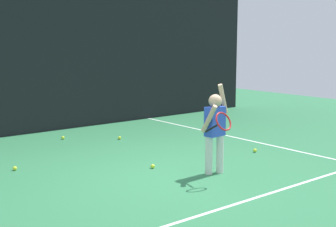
% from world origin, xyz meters
% --- Properties ---
extents(ground_plane, '(20.00, 20.00, 0.00)m').
position_xyz_m(ground_plane, '(0.00, 0.00, 0.00)').
color(ground_plane, '#2D7247').
extents(court_line_baseline, '(9.00, 0.05, 0.00)m').
position_xyz_m(court_line_baseline, '(0.00, -1.47, 0.00)').
color(court_line_baseline, white).
rests_on(court_line_baseline, ground).
extents(court_line_sideline, '(0.05, 9.00, 0.00)m').
position_xyz_m(court_line_sideline, '(2.73, 1.00, 0.00)').
color(court_line_sideline, white).
rests_on(court_line_sideline, ground).
extents(back_fence_windscreen, '(11.97, 0.08, 3.85)m').
position_xyz_m(back_fence_windscreen, '(0.00, 4.36, 1.93)').
color(back_fence_windscreen, black).
rests_on(back_fence_windscreen, ground).
extents(fence_post_2, '(0.09, 0.09, 4.00)m').
position_xyz_m(fence_post_2, '(1.95, 4.42, 2.00)').
color(fence_post_2, slate).
rests_on(fence_post_2, ground).
extents(fence_post_3, '(0.09, 0.09, 4.00)m').
position_xyz_m(fence_post_3, '(5.84, 4.42, 2.00)').
color(fence_post_3, slate).
rests_on(fence_post_3, ground).
extents(tennis_player, '(0.69, 0.61, 1.35)m').
position_xyz_m(tennis_player, '(0.55, -0.36, 0.73)').
color(tennis_player, silver).
rests_on(tennis_player, ground).
extents(tennis_ball_0, '(0.07, 0.07, 0.07)m').
position_xyz_m(tennis_ball_0, '(0.76, 2.60, 0.03)').
color(tennis_ball_0, '#CCE033').
rests_on(tennis_ball_0, ground).
extents(tennis_ball_2, '(0.07, 0.07, 0.07)m').
position_xyz_m(tennis_ball_2, '(-1.74, 1.70, 0.03)').
color(tennis_ball_2, '#CCE033').
rests_on(tennis_ball_2, ground).
extents(tennis_ball_3, '(0.07, 0.07, 0.07)m').
position_xyz_m(tennis_ball_3, '(2.07, 0.16, 0.03)').
color(tennis_ball_3, '#CCE033').
rests_on(tennis_ball_3, ground).
extents(tennis_ball_5, '(0.07, 0.07, 0.07)m').
position_xyz_m(tennis_ball_5, '(-0.13, 3.33, 0.03)').
color(tennis_ball_5, '#CCE033').
rests_on(tennis_ball_5, ground).
extents(tennis_ball_6, '(0.07, 0.07, 0.07)m').
position_xyz_m(tennis_ball_6, '(-0.00, 0.47, 0.03)').
color(tennis_ball_6, '#CCE033').
rests_on(tennis_ball_6, ground).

